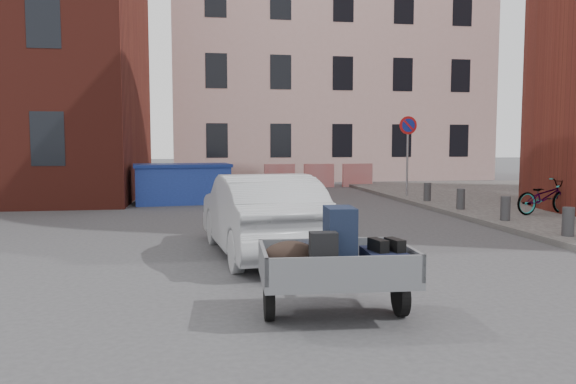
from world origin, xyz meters
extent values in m
plane|color=#38383A|center=(0.00, 0.00, 0.00)|extent=(120.00, 120.00, 0.00)
cube|color=#CEA79E|center=(6.00, 22.00, 7.00)|extent=(16.00, 8.00, 14.00)
cylinder|color=gray|center=(6.00, 9.50, 1.42)|extent=(0.07, 0.07, 2.60)
cylinder|color=red|center=(6.00, 9.48, 2.47)|extent=(0.60, 0.03, 0.60)
cylinder|color=navy|center=(6.00, 9.46, 2.47)|extent=(0.44, 0.03, 0.44)
cylinder|color=#3A3A3D|center=(6.00, 1.20, 0.40)|extent=(0.22, 0.22, 0.55)
cylinder|color=#3A3A3D|center=(6.00, 3.40, 0.40)|extent=(0.22, 0.22, 0.55)
cylinder|color=#3A3A3D|center=(6.00, 5.60, 0.40)|extent=(0.22, 0.22, 0.55)
cylinder|color=#3A3A3D|center=(6.00, 7.80, 0.40)|extent=(0.22, 0.22, 0.55)
cube|color=red|center=(2.50, 15.00, 0.50)|extent=(1.30, 0.18, 1.00)
cube|color=red|center=(4.20, 15.00, 0.50)|extent=(1.30, 0.18, 1.00)
cube|color=red|center=(5.90, 15.00, 0.50)|extent=(1.30, 0.18, 1.00)
cylinder|color=black|center=(-0.22, -2.56, 0.22)|extent=(0.12, 0.44, 0.44)
cylinder|color=black|center=(1.22, -2.64, 0.22)|extent=(0.12, 0.44, 0.44)
cube|color=slate|center=(0.50, -2.60, 0.46)|extent=(1.66, 1.19, 0.08)
cube|color=slate|center=(-0.28, -2.56, 0.64)|extent=(0.10, 1.10, 0.28)
cube|color=slate|center=(1.28, -2.65, 0.64)|extent=(0.10, 1.10, 0.28)
cube|color=slate|center=(0.53, -2.07, 0.64)|extent=(1.60, 0.13, 0.28)
cube|color=slate|center=(0.47, -3.13, 0.64)|extent=(1.60, 0.13, 0.28)
cube|color=slate|center=(0.55, -1.71, 0.40)|extent=(0.12, 0.70, 0.06)
cube|color=#172038|center=(0.55, -2.56, 0.85)|extent=(0.32, 0.47, 0.70)
cube|color=black|center=(1.00, -2.73, 0.62)|extent=(0.43, 0.62, 0.25)
ellipsoid|color=black|center=(0.00, -2.63, 0.68)|extent=(0.62, 0.39, 0.36)
cube|color=black|center=(0.31, -2.84, 0.74)|extent=(0.29, 0.20, 0.48)
ellipsoid|color=#1A35C8|center=(0.47, -2.25, 0.62)|extent=(0.38, 0.32, 0.24)
cube|color=black|center=(0.91, -2.78, 0.81)|extent=(0.16, 0.29, 0.13)
cube|color=black|center=(1.09, -2.79, 0.81)|extent=(0.16, 0.29, 0.13)
cube|color=navy|center=(-1.40, 9.41, 0.57)|extent=(2.99, 1.73, 1.14)
cube|color=navy|center=(-1.40, 9.41, 1.19)|extent=(3.10, 1.83, 0.10)
imported|color=#A1A4A8|center=(0.09, 1.00, 0.69)|extent=(1.90, 4.30, 1.37)
imported|color=black|center=(7.56, 4.30, 0.56)|extent=(1.75, 0.89, 0.88)
camera|label=1|loc=(-0.96, -8.36, 1.88)|focal=35.00mm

